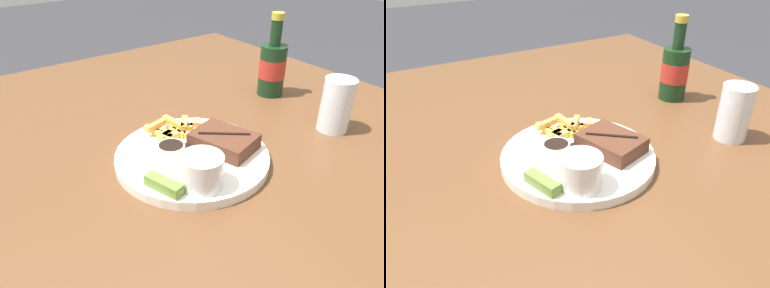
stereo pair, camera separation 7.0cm
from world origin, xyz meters
The scene contains 11 objects.
dining_table centered at (0.00, 0.00, 0.69)m, with size 1.41×1.28×0.75m.
dinner_plate centered at (0.00, 0.00, 0.76)m, with size 0.29×0.29×0.02m.
steak_portion centered at (0.02, 0.06, 0.79)m, with size 0.14×0.12×0.03m.
fries_pile centered at (-0.08, 0.02, 0.78)m, with size 0.11×0.13×0.02m.
coleslaw_cup centered at (0.09, -0.05, 0.80)m, with size 0.07×0.07×0.06m.
dipping_sauce_cup centered at (-0.01, -0.04, 0.79)m, with size 0.05×0.05×0.03m.
pickle_spear centered at (0.06, -0.10, 0.78)m, with size 0.07×0.04×0.02m.
fork_utensil centered at (-0.08, -0.01, 0.77)m, with size 0.13×0.03×0.00m.
knife_utensil centered at (-0.02, 0.04, 0.77)m, with size 0.03×0.17×0.01m.
beer_bottle centered at (-0.14, 0.36, 0.83)m, with size 0.07×0.07×0.21m.
drinking_glass centered at (0.08, 0.33, 0.81)m, with size 0.07×0.07×0.12m.
Camera 1 is at (0.49, -0.36, 1.16)m, focal length 35.00 mm.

